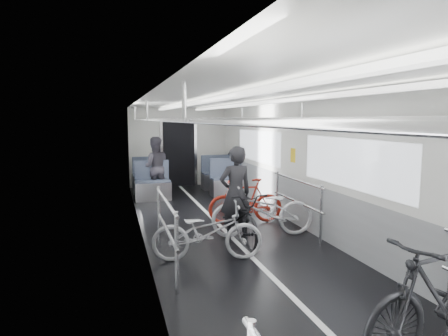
# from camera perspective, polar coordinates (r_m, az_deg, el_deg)

# --- Properties ---
(car_shell) EXTENTS (3.02, 14.01, 2.41)m
(car_shell) POSITION_cam_1_polar(r_m,az_deg,el_deg) (7.30, 0.07, -0.35)
(car_shell) COLOR black
(car_shell) RESTS_ON ground
(bike_left_far) EXTENTS (1.69, 0.84, 0.85)m
(bike_left_far) POSITION_cam_1_polar(r_m,az_deg,el_deg) (5.90, -2.39, -9.12)
(bike_left_far) COLOR #A8A9AD
(bike_left_far) RESTS_ON floor
(bike_right_near) EXTENTS (1.92, 0.88, 1.11)m
(bike_right_near) POSITION_cam_1_polar(r_m,az_deg,el_deg) (4.06, 28.66, -15.68)
(bike_right_near) COLOR black
(bike_right_near) RESTS_ON floor
(bike_right_mid) EXTENTS (1.89, 0.87, 0.95)m
(bike_right_mid) POSITION_cam_1_polar(r_m,az_deg,el_deg) (7.08, 5.58, -5.97)
(bike_right_mid) COLOR silver
(bike_right_mid) RESTS_ON floor
(bike_right_far) EXTENTS (1.53, 0.61, 0.89)m
(bike_right_far) POSITION_cam_1_polar(r_m,az_deg,el_deg) (7.96, 3.10, -4.72)
(bike_right_far) COLOR #A62214
(bike_right_far) RESTS_ON floor
(bike_aisle) EXTENTS (0.61, 1.69, 0.89)m
(bike_aisle) POSITION_cam_1_polar(r_m,az_deg,el_deg) (6.76, 2.34, -6.86)
(bike_aisle) COLOR black
(bike_aisle) RESTS_ON floor
(person_standing) EXTENTS (0.64, 0.48, 1.62)m
(person_standing) POSITION_cam_1_polar(r_m,az_deg,el_deg) (6.76, 1.65, -3.70)
(person_standing) COLOR black
(person_standing) RESTS_ON floor
(person_seated) EXTENTS (0.80, 0.64, 1.60)m
(person_seated) POSITION_cam_1_polar(r_m,az_deg,el_deg) (10.64, -9.85, 0.11)
(person_seated) COLOR #343139
(person_seated) RESTS_ON floor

